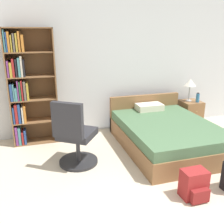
{
  "coord_description": "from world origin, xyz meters",
  "views": [
    {
      "loc": [
        -1.41,
        -1.43,
        1.89
      ],
      "look_at": [
        -0.38,
        1.98,
        0.75
      ],
      "focal_mm": 40.0,
      "sensor_mm": 36.0,
      "label": 1
    }
  ],
  "objects_px": {
    "backpack_red": "(194,185)",
    "water_bottle": "(198,98)",
    "table_lamp": "(190,83)",
    "bookshelf": "(26,87)",
    "bed": "(165,133)",
    "nightstand": "(190,113)",
    "office_chair": "(75,137)"
  },
  "relations": [
    {
      "from": "bookshelf",
      "to": "table_lamp",
      "type": "relative_size",
      "value": 4.23
    },
    {
      "from": "bookshelf",
      "to": "backpack_red",
      "type": "distance_m",
      "value": 3.03
    },
    {
      "from": "backpack_red",
      "to": "office_chair",
      "type": "bearing_deg",
      "value": 136.7
    },
    {
      "from": "nightstand",
      "to": "office_chair",
      "type": "bearing_deg",
      "value": -158.59
    },
    {
      "from": "office_chair",
      "to": "water_bottle",
      "type": "height_order",
      "value": "office_chair"
    },
    {
      "from": "bed",
      "to": "table_lamp",
      "type": "distance_m",
      "value": 1.42
    },
    {
      "from": "bookshelf",
      "to": "backpack_red",
      "type": "height_order",
      "value": "bookshelf"
    },
    {
      "from": "water_bottle",
      "to": "office_chair",
      "type": "bearing_deg",
      "value": -161.06
    },
    {
      "from": "office_chair",
      "to": "backpack_red",
      "type": "bearing_deg",
      "value": -43.3
    },
    {
      "from": "nightstand",
      "to": "table_lamp",
      "type": "height_order",
      "value": "table_lamp"
    },
    {
      "from": "office_chair",
      "to": "water_bottle",
      "type": "bearing_deg",
      "value": 18.94
    },
    {
      "from": "office_chair",
      "to": "nightstand",
      "type": "relative_size",
      "value": 1.96
    },
    {
      "from": "bookshelf",
      "to": "bed",
      "type": "xyz_separation_m",
      "value": [
        2.23,
        -0.84,
        -0.77
      ]
    },
    {
      "from": "bookshelf",
      "to": "backpack_red",
      "type": "xyz_separation_m",
      "value": [
        1.87,
        -2.23,
        -0.84
      ]
    },
    {
      "from": "bed",
      "to": "backpack_red",
      "type": "distance_m",
      "value": 1.44
    },
    {
      "from": "bookshelf",
      "to": "office_chair",
      "type": "height_order",
      "value": "bookshelf"
    },
    {
      "from": "table_lamp",
      "to": "backpack_red",
      "type": "relative_size",
      "value": 1.32
    },
    {
      "from": "bookshelf",
      "to": "nightstand",
      "type": "relative_size",
      "value": 3.78
    },
    {
      "from": "nightstand",
      "to": "water_bottle",
      "type": "relative_size",
      "value": 2.6
    },
    {
      "from": "office_chair",
      "to": "backpack_red",
      "type": "height_order",
      "value": "office_chair"
    },
    {
      "from": "table_lamp",
      "to": "backpack_red",
      "type": "distance_m",
      "value": 2.67
    },
    {
      "from": "office_chair",
      "to": "water_bottle",
      "type": "xyz_separation_m",
      "value": [
        2.67,
        0.92,
        0.17
      ]
    },
    {
      "from": "table_lamp",
      "to": "water_bottle",
      "type": "height_order",
      "value": "table_lamp"
    },
    {
      "from": "nightstand",
      "to": "bookshelf",
      "type": "bearing_deg",
      "value": 179.08
    },
    {
      "from": "nightstand",
      "to": "backpack_red",
      "type": "xyz_separation_m",
      "value": [
        -1.37,
        -2.18,
        -0.09
      ]
    },
    {
      "from": "nightstand",
      "to": "backpack_red",
      "type": "bearing_deg",
      "value": -122.16
    },
    {
      "from": "bookshelf",
      "to": "nightstand",
      "type": "bearing_deg",
      "value": -0.92
    },
    {
      "from": "bed",
      "to": "table_lamp",
      "type": "height_order",
      "value": "table_lamp"
    },
    {
      "from": "backpack_red",
      "to": "water_bottle",
      "type": "bearing_deg",
      "value": 55.22
    },
    {
      "from": "bed",
      "to": "bookshelf",
      "type": "bearing_deg",
      "value": 159.4
    },
    {
      "from": "bookshelf",
      "to": "bed",
      "type": "distance_m",
      "value": 2.5
    },
    {
      "from": "water_bottle",
      "to": "bed",
      "type": "bearing_deg",
      "value": -147.95
    }
  ]
}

